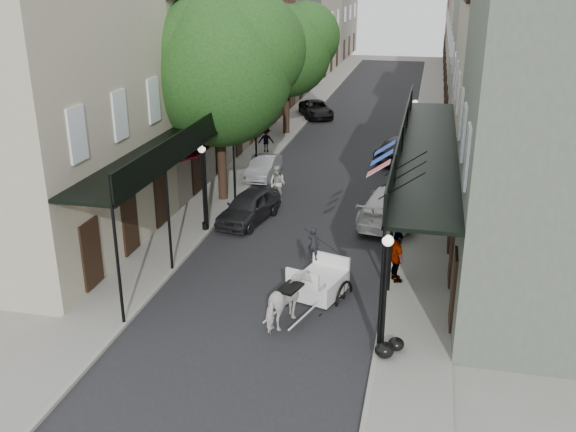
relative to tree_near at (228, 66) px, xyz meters
The scene contains 24 objects.
ground 12.78m from the tree_near, 67.59° to the right, with size 140.00×140.00×0.00m, color gray.
road 12.50m from the tree_near, 66.86° to the left, with size 8.00×90.00×0.01m, color black.
sidewalk_left 11.77m from the tree_near, 94.67° to the left, with size 2.20×90.00×0.12m, color gray.
sidewalk_right 14.91m from the tree_near, 46.88° to the left, with size 2.20×90.00×0.12m, color gray.
building_row_left 20.34m from the tree_near, 102.52° to the left, with size 5.00×80.00×10.50m, color #A8A086.
building_row_right 23.63m from the tree_near, 57.15° to the left, with size 5.00×80.00×10.50m, color gray.
gallery_left 4.06m from the tree_near, 100.49° to the right, with size 2.20×18.05×4.88m.
gallery_right 9.84m from the tree_near, 19.59° to the right, with size 2.20×18.05×4.88m.
tree_near is the anchor object (origin of this frame).
tree_far 14.02m from the tree_near, 90.19° to the left, with size 6.45×6.00×8.61m.
lamppost_right_near 15.39m from the tree_near, 55.73° to the right, with size 0.32×0.32×3.71m.
lamppost_left 6.10m from the tree_near, 88.66° to the right, with size 0.32×0.32×3.71m.
lamppost_right_far 12.24m from the tree_near, 43.31° to the left, with size 0.32×0.32×3.71m.
horse 13.43m from the tree_near, 64.32° to the right, with size 0.89×1.95×1.65m, color silver.
carriage 11.75m from the tree_near, 54.72° to the right, with size 2.14×2.72×2.76m.
pedestrian_walking 6.03m from the tree_near, ahead, with size 0.86×0.67×1.76m, color #B1AFA7.
pedestrian_sidewalk_left 10.32m from the tree_near, 93.35° to the left, with size 0.98×0.57×1.52m, color gray.
pedestrian_sidewalk_right 12.44m from the tree_near, 41.35° to the right, with size 1.10×0.46×1.87m, color gray.
car_left_near 6.55m from the tree_near, 58.46° to the right, with size 1.63×4.06×1.38m, color black.
car_left_mid 7.05m from the tree_near, 81.12° to the left, with size 1.26×3.62×1.19m, color #939297.
car_left_far 20.59m from the tree_near, 88.27° to the left, with size 2.09×4.53×1.26m, color black.
car_right_near 9.73m from the tree_near, ahead, with size 2.22×5.46×1.59m, color silver.
car_right_far 13.02m from the tree_near, 48.94° to the left, with size 1.84×4.57×1.56m, color black.
trash_bags 16.10m from the tree_near, 55.10° to the right, with size 0.82×0.97×0.47m.
Camera 1 is at (4.94, -18.18, 10.48)m, focal length 40.00 mm.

